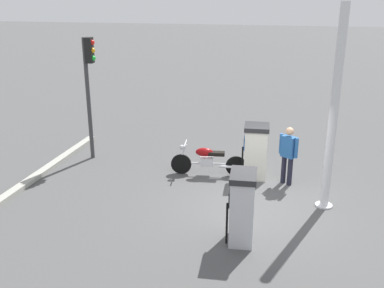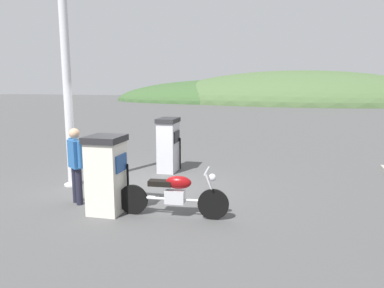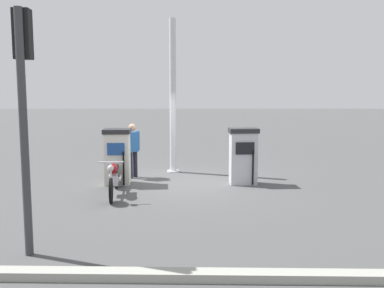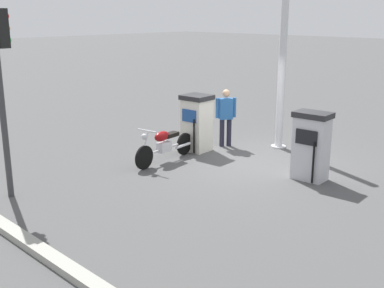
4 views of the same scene
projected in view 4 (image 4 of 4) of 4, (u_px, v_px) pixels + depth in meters
The scene contains 8 objects.
ground_plane at pixel (250, 162), 11.86m from camera, with size 120.00×120.00×0.00m, color #4C4C4C.
fuel_pump_near at pixel (197, 123), 12.71m from camera, with size 0.70×0.74×1.49m.
fuel_pump_far at pixel (311, 146), 10.47m from camera, with size 0.57×0.80×1.51m.
motorcycle_near_pump at pixel (164, 144), 11.78m from camera, with size 2.09×0.56×0.92m.
attendant_person at pixel (226, 114), 13.09m from camera, with size 0.52×0.40×1.56m.
roadside_traffic_light at pixel (2, 71), 9.10m from camera, with size 0.38×0.25×3.62m.
canopy_support_pole at pixel (282, 64), 12.62m from camera, with size 0.40×0.40×4.67m.
road_edge_kerb at pixel (25, 240), 7.68m from camera, with size 0.38×7.46×0.12m.
Camera 4 is at (9.21, 6.74, 3.55)m, focal length 45.35 mm.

